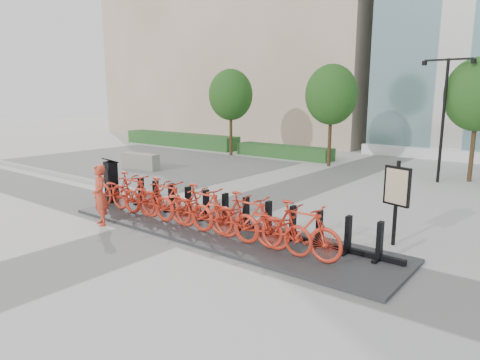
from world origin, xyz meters
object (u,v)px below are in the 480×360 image
Objects in this scene: bike_0 at (118,192)px; kiosk at (111,181)px; worker_red at (100,195)px; jersey_barrier at (140,161)px; map_sign at (397,190)px.

bike_0 is 1.04m from kiosk.
jersey_barrier is (-6.44, 6.55, -0.45)m from worker_red.
bike_0 reaches higher than jersey_barrier.
jersey_barrier is at bearing 140.95° from kiosk.
map_sign is (6.98, 3.41, 0.52)m from worker_red.
kiosk is 6.86m from jersey_barrier.
kiosk is 8.91m from map_sign.
kiosk is 0.87× the size of worker_red.
jersey_barrier is (-5.65, 5.40, -0.24)m from bike_0.
worker_red is 0.83× the size of jersey_barrier.
bike_0 is at bearing -146.54° from map_sign.
map_sign is (13.42, -3.14, 0.97)m from jersey_barrier.
kiosk is 2.34m from worker_red.
worker_red is 7.78m from map_sign.
kiosk is 0.72× the size of map_sign.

